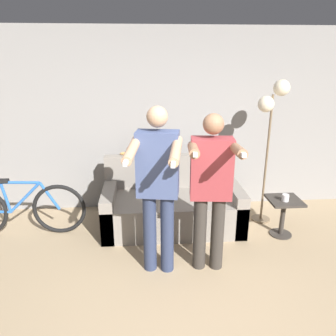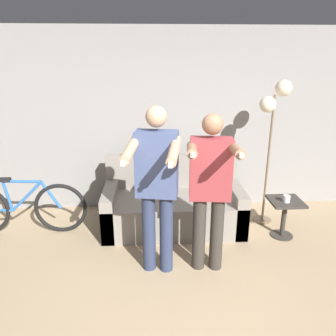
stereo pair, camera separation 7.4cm
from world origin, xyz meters
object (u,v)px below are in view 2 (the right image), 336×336
(floor_lamp, at_px, (274,111))
(side_table, at_px, (285,211))
(bicycle, at_px, (22,208))
(couch, at_px, (173,206))
(person_left, at_px, (157,182))
(cup, at_px, (287,199))
(cat, at_px, (139,149))
(person_right, at_px, (210,185))

(floor_lamp, height_order, side_table, floor_lamp)
(bicycle, bearing_deg, floor_lamp, 2.67)
(couch, height_order, person_left, person_left)
(cup, bearing_deg, floor_lamp, 100.94)
(couch, distance_m, cat, 0.90)
(person_right, bearing_deg, bicycle, 164.55)
(person_left, bearing_deg, couch, 86.73)
(floor_lamp, bearing_deg, side_table, -75.64)
(person_left, xyz_separation_m, floor_lamp, (1.51, 1.04, 0.54))
(couch, relative_size, person_right, 1.07)
(cup, bearing_deg, cat, 157.42)
(cat, xyz_separation_m, floor_lamp, (1.72, -0.28, 0.56))
(side_table, xyz_separation_m, cup, (-0.02, -0.05, 0.19))
(cat, distance_m, floor_lamp, 1.83)
(person_right, bearing_deg, cup, 34.14)
(bicycle, bearing_deg, couch, 2.88)
(side_table, distance_m, bicycle, 3.35)
(person_left, xyz_separation_m, person_right, (0.54, -0.00, -0.04))
(person_left, relative_size, person_right, 1.05)
(person_left, height_order, cat, person_left)
(person_right, distance_m, floor_lamp, 1.54)
(person_right, height_order, cup, person_right)
(person_left, height_order, bicycle, person_left)
(bicycle, bearing_deg, cat, 15.96)
(cat, height_order, side_table, cat)
(person_right, distance_m, cat, 1.52)
(couch, xyz_separation_m, floor_lamp, (1.28, 0.05, 1.27))
(person_left, bearing_deg, side_table, 30.85)
(cat, bearing_deg, floor_lamp, -9.28)
(person_left, height_order, cup, person_left)
(couch, distance_m, floor_lamp, 1.80)
(floor_lamp, bearing_deg, cat, 170.72)
(person_right, xyz_separation_m, cat, (-0.75, 1.32, 0.02))
(side_table, bearing_deg, person_left, -159.19)
(cat, relative_size, floor_lamp, 0.22)
(couch, bearing_deg, side_table, -15.03)
(couch, distance_m, side_table, 1.44)
(person_left, xyz_separation_m, side_table, (1.62, 0.61, -0.66))
(couch, distance_m, bicycle, 1.96)
(floor_lamp, distance_m, bicycle, 3.45)
(cat, bearing_deg, person_right, -60.57)
(cat, height_order, bicycle, cat)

